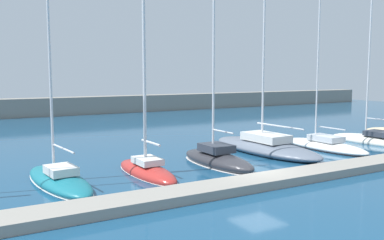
{
  "coord_description": "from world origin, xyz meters",
  "views": [
    {
      "loc": [
        -14.35,
        -17.77,
        5.72
      ],
      "look_at": [
        -0.34,
        6.68,
        2.57
      ],
      "focal_mm": 39.38,
      "sensor_mm": 36.0,
      "label": 1
    }
  ],
  "objects_px": {
    "sailboat_teal_third": "(59,179)",
    "sailboat_red_fourth": "(147,169)",
    "sailboat_white_seventh": "(325,145)",
    "sailboat_ivory_eighth": "(372,140)",
    "sailboat_slate_sixth": "(265,146)",
    "sailboat_charcoal_fifth": "(217,159)"
  },
  "relations": [
    {
      "from": "sailboat_teal_third",
      "to": "sailboat_red_fourth",
      "type": "height_order",
      "value": "sailboat_red_fourth"
    },
    {
      "from": "sailboat_white_seventh",
      "to": "sailboat_ivory_eighth",
      "type": "height_order",
      "value": "sailboat_ivory_eighth"
    },
    {
      "from": "sailboat_red_fourth",
      "to": "sailboat_slate_sixth",
      "type": "relative_size",
      "value": 0.63
    },
    {
      "from": "sailboat_teal_third",
      "to": "sailboat_ivory_eighth",
      "type": "height_order",
      "value": "sailboat_ivory_eighth"
    },
    {
      "from": "sailboat_white_seventh",
      "to": "sailboat_ivory_eighth",
      "type": "bearing_deg",
      "value": -90.7
    },
    {
      "from": "sailboat_ivory_eighth",
      "to": "sailboat_charcoal_fifth",
      "type": "bearing_deg",
      "value": 87.06
    },
    {
      "from": "sailboat_charcoal_fifth",
      "to": "sailboat_white_seventh",
      "type": "relative_size",
      "value": 1.01
    },
    {
      "from": "sailboat_charcoal_fifth",
      "to": "sailboat_slate_sixth",
      "type": "height_order",
      "value": "sailboat_slate_sixth"
    },
    {
      "from": "sailboat_red_fourth",
      "to": "sailboat_charcoal_fifth",
      "type": "distance_m",
      "value": 4.82
    },
    {
      "from": "sailboat_red_fourth",
      "to": "sailboat_slate_sixth",
      "type": "height_order",
      "value": "sailboat_slate_sixth"
    },
    {
      "from": "sailboat_red_fourth",
      "to": "sailboat_ivory_eighth",
      "type": "bearing_deg",
      "value": -89.56
    },
    {
      "from": "sailboat_white_seventh",
      "to": "sailboat_red_fourth",
      "type": "bearing_deg",
      "value": 92.06
    },
    {
      "from": "sailboat_red_fourth",
      "to": "sailboat_white_seventh",
      "type": "xyz_separation_m",
      "value": [
        15.04,
        0.8,
        -0.05
      ]
    },
    {
      "from": "sailboat_red_fourth",
      "to": "sailboat_slate_sixth",
      "type": "distance_m",
      "value": 10.43
    },
    {
      "from": "sailboat_charcoal_fifth",
      "to": "sailboat_slate_sixth",
      "type": "distance_m",
      "value": 5.75
    },
    {
      "from": "sailboat_charcoal_fifth",
      "to": "sailboat_white_seventh",
      "type": "bearing_deg",
      "value": -88.07
    },
    {
      "from": "sailboat_red_fourth",
      "to": "sailboat_ivory_eighth",
      "type": "height_order",
      "value": "sailboat_ivory_eighth"
    },
    {
      "from": "sailboat_ivory_eighth",
      "to": "sailboat_slate_sixth",
      "type": "bearing_deg",
      "value": 77.79
    },
    {
      "from": "sailboat_red_fourth",
      "to": "sailboat_ivory_eighth",
      "type": "xyz_separation_m",
      "value": [
        20.59,
        0.82,
        -0.09
      ]
    },
    {
      "from": "sailboat_slate_sixth",
      "to": "sailboat_ivory_eighth",
      "type": "bearing_deg",
      "value": -98.85
    },
    {
      "from": "sailboat_teal_third",
      "to": "sailboat_ivory_eighth",
      "type": "distance_m",
      "value": 25.39
    },
    {
      "from": "sailboat_slate_sixth",
      "to": "sailboat_ivory_eighth",
      "type": "xyz_separation_m",
      "value": [
        10.36,
        -1.19,
        -0.25
      ]
    }
  ]
}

